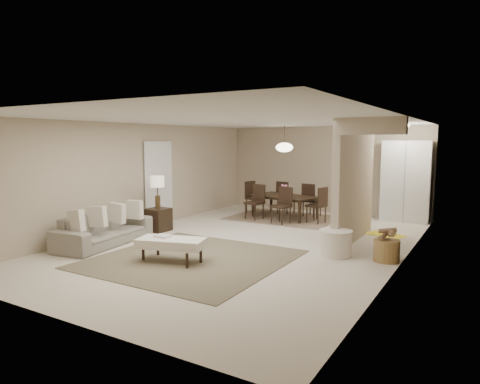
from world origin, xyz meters
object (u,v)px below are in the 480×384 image
Objects in this scene: sofa at (105,229)px; side_table at (158,220)px; ottoman_bench at (171,243)px; pantry_cabinet at (406,181)px; round_pouf at (335,243)px; wicker_basket at (387,251)px; dining_table at (284,207)px.

side_table is (0.05, 1.56, -0.05)m from sofa.
pantry_cabinet is at bearing 48.85° from ottoman_bench.
pantry_cabinet is 3.96× the size of side_table.
round_pouf is at bearing -78.09° from sofa.
pantry_cabinet reaches higher than round_pouf.
sofa reaches higher than side_table.
pantry_cabinet is 4.35m from round_pouf.
wicker_basket is at bearing 14.77° from ottoman_bench.
sofa is 1.72× the size of ottoman_bench.
ottoman_bench is at bearing -148.82° from wicker_basket.
dining_table is (-2.44, 3.03, 0.07)m from round_pouf.
ottoman_bench is (-2.81, -6.09, -0.72)m from pantry_cabinet.
pantry_cabinet is 0.97× the size of sofa.
pantry_cabinet is 1.67× the size of ottoman_bench.
wicker_basket is at bearing -28.62° from dining_table.
round_pouf reaches higher than ottoman_bench.
sofa is 2.02m from ottoman_bench.
ottoman_bench is at bearing -106.30° from sofa.
dining_table is at bearing 138.65° from wicker_basket.
pantry_cabinet is 4.70× the size of wicker_basket.
pantry_cabinet is 3.26m from dining_table.
ottoman_bench is at bearing -75.88° from dining_table.
sofa is 4.84× the size of wicker_basket.
pantry_cabinet reaches higher than ottoman_bench.
ottoman_bench is at bearing -43.71° from side_table.
wicker_basket is (5.15, 0.08, -0.08)m from side_table.
round_pouf is (-0.49, -4.25, -0.81)m from pantry_cabinet.
dining_table is (-0.12, 4.87, -0.02)m from ottoman_bench.
ottoman_bench is (1.99, -0.30, 0.02)m from sofa.
wicker_basket is 4.43m from dining_table.
ottoman_bench is at bearing -114.74° from pantry_cabinet.
ottoman_bench is 2.82× the size of wicker_basket.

